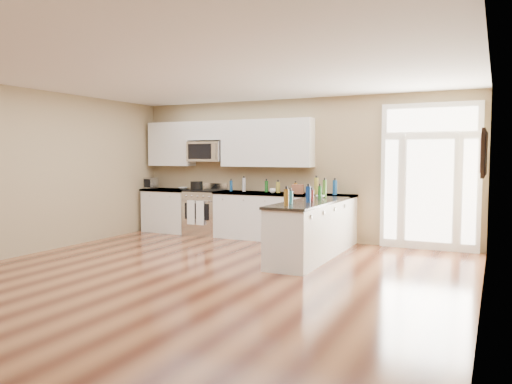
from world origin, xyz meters
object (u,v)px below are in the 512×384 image
at_px(peninsula_cabinet, 309,232).
at_px(stockpot, 197,185).
at_px(toaster_oven, 150,183).
at_px(kitchen_range, 205,212).

xyz_separation_m(peninsula_cabinet, stockpot, (-3.00, 1.33, 0.61)).
height_order(stockpot, toaster_oven, toaster_oven).
bearing_deg(kitchen_range, peninsula_cabinet, -26.79).
bearing_deg(kitchen_range, toaster_oven, -179.21).
relative_size(stockpot, toaster_oven, 0.89).
bearing_deg(stockpot, kitchen_range, 41.97).
bearing_deg(peninsula_cabinet, toaster_oven, 161.52).
bearing_deg(stockpot, peninsula_cabinet, -23.96).
distance_m(peninsula_cabinet, kitchen_range, 3.21).
distance_m(kitchen_range, toaster_oven, 1.52).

